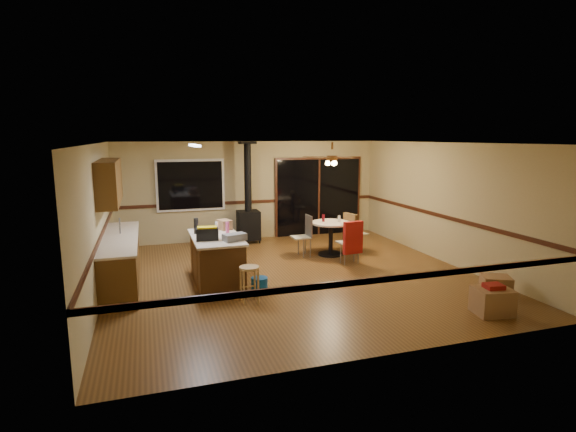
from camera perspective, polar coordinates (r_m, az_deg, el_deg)
name	(u,v)px	position (r m, az deg, el deg)	size (l,w,h in m)	color
floor	(293,275)	(9.00, 0.59, -7.55)	(7.00, 7.00, 0.00)	brown
ceiling	(293,143)	(8.58, 0.62, 9.25)	(7.00, 7.00, 0.00)	silver
wall_back	(252,191)	(12.03, -4.64, 3.24)	(7.00, 7.00, 0.00)	tan
wall_front	(384,256)	(5.55, 12.05, -5.00)	(7.00, 7.00, 0.00)	tan
wall_left	(98,221)	(8.30, -22.99, -0.60)	(7.00, 7.00, 0.00)	tan
wall_right	(446,203)	(10.33, 19.38, 1.57)	(7.00, 7.00, 0.00)	tan
chair_rail	(293,226)	(8.75, 0.60, -1.29)	(7.00, 7.00, 0.08)	#3C1C0F
window	(191,185)	(11.71, -12.26, 3.84)	(1.72, 0.10, 1.32)	black
sliding_door	(318,197)	(12.58, 3.89, 2.39)	(2.52, 0.10, 2.10)	black
lower_cabinets	(121,261)	(8.95, -20.42, -5.42)	(0.60, 3.00, 0.86)	brown
countertop	(120,238)	(8.85, -20.59, -2.60)	(0.64, 3.04, 0.04)	beige
upper_cabinets	(109,182)	(8.90, -21.74, 4.05)	(0.35, 2.00, 0.80)	brown
kitchen_island	(217,260)	(8.53, -9.06, -5.48)	(0.88, 1.68, 0.90)	#462911
wood_stove	(248,215)	(11.64, -5.06, 0.16)	(0.55, 0.50, 2.52)	black
ceiling_fan	(332,160)	(10.21, 5.62, 7.15)	(0.24, 0.24, 0.55)	brown
fluorescent_strip	(194,145)	(8.49, -11.79, 8.76)	(0.10, 1.20, 0.04)	white
toolbox_grey	(235,237)	(8.02, -6.80, -2.68)	(0.40, 0.22, 0.12)	slate
toolbox_black	(207,234)	(8.13, -10.22, -2.28)	(0.39, 0.20, 0.22)	black
toolbox_yellow_lid	(207,227)	(8.10, -10.25, -1.44)	(0.34, 0.18, 0.03)	gold
box_on_island	(224,225)	(9.00, -8.07, -1.09)	(0.21, 0.29, 0.19)	olive
bottle_dark	(196,226)	(8.67, -11.59, -1.25)	(0.09, 0.09, 0.30)	black
bottle_pink	(228,228)	(8.64, -7.69, -1.47)	(0.07, 0.07, 0.22)	#D84C8C
bottle_white	(217,226)	(8.89, -9.06, -1.31)	(0.06, 0.06, 0.18)	white
bar_stool	(249,284)	(7.57, -4.92, -8.61)	(0.33, 0.33, 0.60)	tan
blue_bucket	(259,284)	(8.11, -3.65, -8.63)	(0.30, 0.30, 0.25)	blue
dining_table	(331,233)	(10.43, 5.47, -2.10)	(0.92, 0.92, 0.78)	black
glass_red	(323,218)	(10.40, 4.52, -0.25)	(0.06, 0.06, 0.17)	#590C14
glass_cream	(339,219)	(10.40, 6.52, -0.35)	(0.06, 0.06, 0.15)	beige
chair_left	(305,231)	(10.30, 2.20, -1.90)	(0.41, 0.40, 0.51)	#BAB28A
chair_near	(352,237)	(9.68, 8.17, -2.72)	(0.47, 0.50, 0.70)	#BAB28A
chair_right	(351,228)	(10.64, 8.05, -1.56)	(0.55, 0.52, 0.70)	#BAB28A
box_under_window	(217,236)	(11.64, -9.06, -2.49)	(0.55, 0.44, 0.44)	olive
box_corner_a	(492,301)	(7.76, 24.53, -9.81)	(0.54, 0.45, 0.41)	olive
box_corner_b	(496,287)	(8.56, 24.87, -8.13)	(0.46, 0.39, 0.37)	olive
box_small_red	(494,286)	(7.68, 24.66, -8.11)	(0.27, 0.23, 0.07)	maroon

